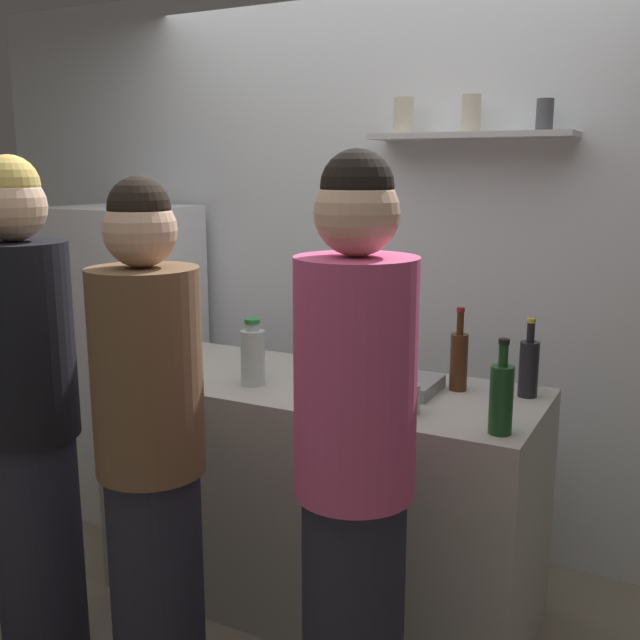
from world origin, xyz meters
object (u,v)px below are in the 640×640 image
Objects in this scene: wine_bottle_amber_glass at (459,359)px; baking_pan at (392,383)px; utensil_holder at (405,398)px; wine_bottle_green_glass at (501,397)px; person_blonde at (29,420)px; wine_bottle_dark_glass at (529,367)px; person_pink_top at (354,474)px; refrigerator at (127,359)px; person_brown_jacket at (151,456)px; water_bottle_plastic at (253,355)px.

baking_pan is at bearing -153.81° from wine_bottle_amber_glass.
utensil_holder is 0.71× the size of wine_bottle_green_glass.
wine_bottle_amber_glass is 1.55m from person_blonde.
wine_bottle_amber_glass is (-0.25, -0.04, 0.01)m from wine_bottle_dark_glass.
utensil_holder is at bearing 171.71° from wine_bottle_green_glass.
person_pink_top is 1.00× the size of person_blonde.
refrigerator is 2.16m from wine_bottle_green_glass.
person_pink_top is at bearing -30.46° from refrigerator.
refrigerator is 0.90× the size of person_brown_jacket.
refrigerator is 2.06m from person_pink_top.
utensil_holder is at bearing -4.40° from water_bottle_plastic.
person_pink_top reaches higher than wine_bottle_dark_glass.
wine_bottle_amber_glass is 1.18m from person_brown_jacket.
person_blonde is at bearing -152.53° from utensil_holder.
person_brown_jacket is (-0.62, -0.58, -0.12)m from utensil_holder.
baking_pan is 1.30m from person_blonde.
utensil_holder is 0.51m from wine_bottle_dark_glass.
wine_bottle_dark_glass is 1.37m from person_brown_jacket.
person_pink_top is at bearing -92.57° from wine_bottle_amber_glass.
wine_bottle_green_glass is at bearing -30.65° from baking_pan.
person_pink_top reaches higher than water_bottle_plastic.
person_pink_top is (0.18, -0.74, -0.05)m from baking_pan.
water_bottle_plastic is at bearing 174.26° from wine_bottle_green_glass.
wine_bottle_dark_glass is 1.03m from water_bottle_plastic.
wine_bottle_amber_glass is (0.08, 0.34, 0.07)m from utensil_holder.
wine_bottle_amber_glass is at bearing 26.19° from baking_pan.
baking_pan is 1.55× the size of utensil_holder.
person_blonde is at bearing -127.81° from water_bottle_plastic.
wine_bottle_green_glass is 1.11m from person_brown_jacket.
refrigerator is 1.28m from person_blonde.
wine_bottle_amber_glass is at bearing 39.21° from person_blonde.
wine_bottle_amber_glass is at bearing 123.19° from wine_bottle_green_glass.
person_brown_jacket is at bearing 3.34° from person_blonde.
refrigerator is at bearing 164.16° from wine_bottle_green_glass.
wine_bottle_dark_glass is 1.13× the size of water_bottle_plastic.
person_brown_jacket reaches higher than utensil_holder.
person_brown_jacket reaches higher than water_bottle_plastic.
utensil_holder is 0.85× the size of water_bottle_plastic.
person_blonde reaches higher than person_brown_jacket.
person_brown_jacket is at bearing -120.63° from baking_pan.
refrigerator is at bearing 173.89° from wine_bottle_amber_glass.
person_pink_top is at bearing -107.96° from wine_bottle_dark_glass.
wine_bottle_dark_glass is (2.06, -0.15, 0.26)m from refrigerator.
wine_bottle_green_glass is at bearing -56.81° from wine_bottle_amber_glass.
water_bottle_plastic is (-0.98, 0.10, -0.00)m from wine_bottle_green_glass.
person_blonde reaches higher than wine_bottle_dark_glass.
refrigerator is 4.92× the size of wine_bottle_amber_glass.
refrigerator is at bearing 118.97° from person_blonde.
person_brown_jacket is (-0.95, -0.96, -0.18)m from wine_bottle_dark_glass.
water_bottle_plastic reaches higher than baking_pan.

